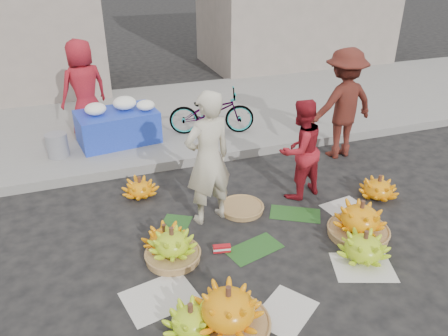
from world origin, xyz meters
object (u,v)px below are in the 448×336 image
object	(u,v)px
flower_table	(118,124)
bicycle	(212,112)
vendor_cream	(208,159)
banana_bunch_0	(172,246)
banana_bunch_4	(360,221)

from	to	relation	value
flower_table	bicycle	xyz separation A→B (m)	(1.62, -0.17, 0.08)
vendor_cream	flower_table	distance (m)	2.77
banana_bunch_0	flower_table	xyz separation A→B (m)	(-0.14, 3.27, 0.25)
vendor_cream	bicycle	xyz separation A→B (m)	(0.85, 2.46, -0.34)
vendor_cream	bicycle	world-z (taller)	vendor_cream
flower_table	bicycle	world-z (taller)	bicycle
vendor_cream	bicycle	bearing A→B (deg)	-122.53
flower_table	banana_bunch_0	bearing A→B (deg)	-95.23
bicycle	banana_bunch_4	bearing A→B (deg)	-152.46
flower_table	bicycle	distance (m)	1.64
bicycle	vendor_cream	bearing A→B (deg)	176.18
banana_bunch_0	bicycle	xyz separation A→B (m)	(1.48, 3.10, 0.34)
flower_table	vendor_cream	bearing A→B (deg)	-81.19
banana_bunch_0	banana_bunch_4	xyz separation A→B (m)	(2.23, -0.31, 0.03)
vendor_cream	banana_bunch_0	bearing A→B (deg)	31.91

